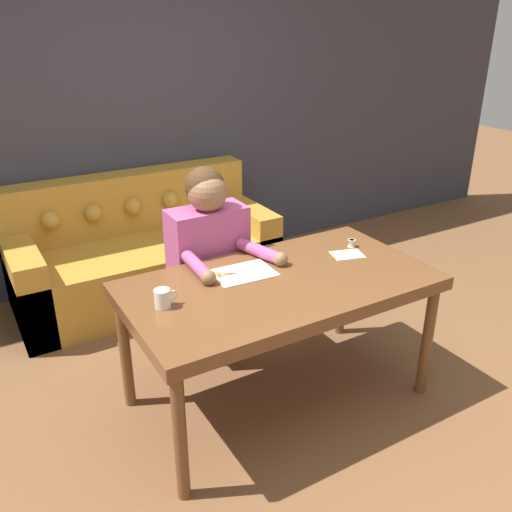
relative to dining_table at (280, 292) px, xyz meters
name	(u,v)px	position (x,y,z in m)	size (l,w,h in m)	color
ground_plane	(280,409)	(-0.04, -0.10, -0.67)	(16.00, 16.00, 0.00)	brown
wall_back	(133,113)	(-0.04, 2.02, 0.63)	(8.00, 0.06, 2.60)	#383842
dining_table	(280,292)	(0.00, 0.00, 0.00)	(1.59, 0.86, 0.74)	brown
couch	(143,255)	(-0.20, 1.59, -0.36)	(1.90, 0.85, 0.89)	#B7842D
person	(209,264)	(-0.13, 0.56, -0.03)	(0.51, 0.60, 1.22)	#33281E
pattern_paper_main	(243,273)	(-0.12, 0.17, 0.07)	(0.33, 0.25, 0.00)	beige
pattern_paper_offcut	(347,255)	(0.50, 0.07, 0.07)	(0.20, 0.17, 0.00)	beige
scissors	(228,274)	(-0.20, 0.19, 0.07)	(0.25, 0.13, 0.01)	silver
mug	(163,298)	(-0.62, 0.04, 0.11)	(0.11, 0.08, 0.09)	silver
thread_spool	(352,243)	(0.60, 0.15, 0.09)	(0.04, 0.04, 0.05)	beige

